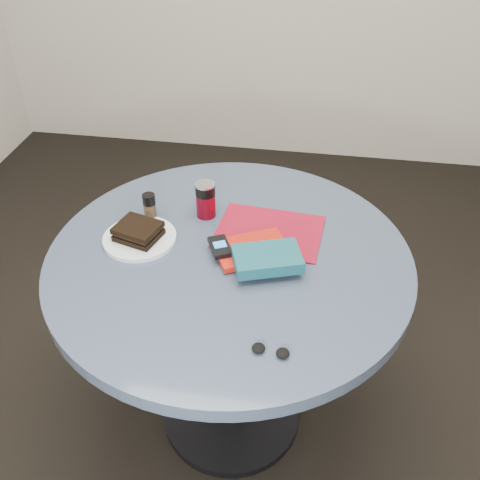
# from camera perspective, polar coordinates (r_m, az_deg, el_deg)

# --- Properties ---
(ground) EXTENTS (4.00, 4.00, 0.00)m
(ground) POSITION_cam_1_polar(r_m,az_deg,el_deg) (2.02, -0.88, -18.11)
(ground) COLOR black
(ground) RESTS_ON ground
(table) EXTENTS (1.00, 1.00, 0.75)m
(table) POSITION_cam_1_polar(r_m,az_deg,el_deg) (1.57, -1.09, -6.05)
(table) COLOR black
(table) RESTS_ON ground
(plate) EXTENTS (0.23, 0.23, 0.01)m
(plate) POSITION_cam_1_polar(r_m,az_deg,el_deg) (1.53, -10.64, 0.18)
(plate) COLOR white
(plate) RESTS_ON table
(sandwich) EXTENTS (0.14, 0.13, 0.04)m
(sandwich) POSITION_cam_1_polar(r_m,az_deg,el_deg) (1.51, -10.81, 0.92)
(sandwich) COLOR black
(sandwich) RESTS_ON plate
(soda_can) EXTENTS (0.06, 0.06, 0.11)m
(soda_can) POSITION_cam_1_polar(r_m,az_deg,el_deg) (1.58, -3.69, 4.32)
(soda_can) COLOR #5F0412
(soda_can) RESTS_ON table
(pepper_grinder) EXTENTS (0.05, 0.05, 0.09)m
(pepper_grinder) POSITION_cam_1_polar(r_m,az_deg,el_deg) (1.59, -9.61, 3.51)
(pepper_grinder) COLOR #402B1B
(pepper_grinder) RESTS_ON table
(magazine) EXTENTS (0.32, 0.25, 0.01)m
(magazine) POSITION_cam_1_polar(r_m,az_deg,el_deg) (1.54, 3.13, 0.89)
(magazine) COLOR maroon
(magazine) RESTS_ON table
(red_book) EXTENTS (0.23, 0.21, 0.02)m
(red_book) POSITION_cam_1_polar(r_m,az_deg,el_deg) (1.46, 1.27, -1.01)
(red_book) COLOR #AB180D
(red_book) RESTS_ON magazine
(novel) EXTENTS (0.20, 0.16, 0.03)m
(novel) POSITION_cam_1_polar(r_m,az_deg,el_deg) (1.39, 2.91, -2.01)
(novel) COLOR #114755
(novel) RESTS_ON red_book
(mp3_player) EXTENTS (0.08, 0.10, 0.02)m
(mp3_player) POSITION_cam_1_polar(r_m,az_deg,el_deg) (1.44, -2.16, -0.72)
(mp3_player) COLOR black
(mp3_player) RESTS_ON red_book
(headphones) EXTENTS (0.09, 0.04, 0.02)m
(headphones) POSITION_cam_1_polar(r_m,az_deg,el_deg) (1.21, 3.27, -11.71)
(headphones) COLOR black
(headphones) RESTS_ON table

